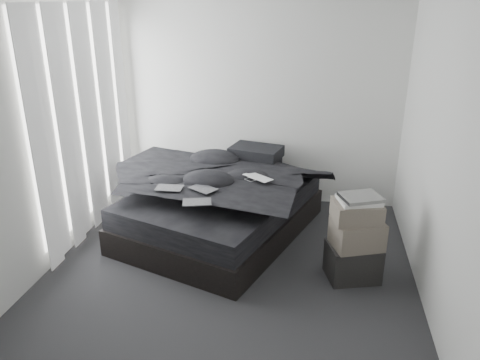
% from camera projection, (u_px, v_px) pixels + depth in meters
% --- Properties ---
extents(floor, '(3.60, 4.20, 0.01)m').
position_uv_depth(floor, '(226.00, 283.00, 4.49)').
color(floor, '#2C2C2E').
rests_on(floor, ground).
extents(wall_back, '(3.60, 0.01, 2.60)m').
position_uv_depth(wall_back, '(258.00, 103.00, 5.94)').
color(wall_back, silver).
rests_on(wall_back, ground).
extents(wall_front, '(3.60, 0.01, 2.60)m').
position_uv_depth(wall_front, '(128.00, 299.00, 2.09)').
color(wall_front, silver).
rests_on(wall_front, ground).
extents(wall_left, '(0.01, 4.20, 2.60)m').
position_uv_depth(wall_left, '(33.00, 143.00, 4.30)').
color(wall_left, silver).
rests_on(wall_left, ground).
extents(wall_right, '(0.01, 4.20, 2.60)m').
position_uv_depth(wall_right, '(445.00, 166.00, 3.73)').
color(wall_right, silver).
rests_on(wall_right, ground).
extents(window_left, '(0.02, 2.00, 2.30)m').
position_uv_depth(window_left, '(81.00, 115.00, 5.11)').
color(window_left, white).
rests_on(window_left, wall_left).
extents(curtain_left, '(0.06, 2.12, 2.48)m').
position_uv_depth(curtain_left, '(86.00, 122.00, 5.12)').
color(curtain_left, white).
rests_on(curtain_left, wall_left).
extents(bed, '(2.28, 2.60, 0.30)m').
position_uv_depth(bed, '(221.00, 220.00, 5.41)').
color(bed, black).
rests_on(bed, floor).
extents(mattress, '(2.20, 2.52, 0.23)m').
position_uv_depth(mattress, '(221.00, 199.00, 5.32)').
color(mattress, black).
rests_on(mattress, bed).
extents(duvet, '(2.13, 2.29, 0.25)m').
position_uv_depth(duvet, '(218.00, 181.00, 5.18)').
color(duvet, black).
rests_on(duvet, mattress).
extents(pillow_lower, '(0.77, 0.64, 0.15)m').
position_uv_depth(pillow_lower, '(252.00, 161.00, 5.96)').
color(pillow_lower, black).
rests_on(pillow_lower, mattress).
extents(pillow_upper, '(0.69, 0.55, 0.14)m').
position_uv_depth(pillow_upper, '(256.00, 152.00, 5.85)').
color(pillow_upper, black).
rests_on(pillow_upper, pillow_lower).
extents(laptop, '(0.41, 0.39, 0.03)m').
position_uv_depth(laptop, '(254.00, 172.00, 5.04)').
color(laptop, silver).
rests_on(laptop, duvet).
extents(comic_a, '(0.28, 0.19, 0.01)m').
position_uv_depth(comic_a, '(169.00, 181.00, 4.83)').
color(comic_a, black).
rests_on(comic_a, duvet).
extents(comic_b, '(0.33, 0.30, 0.01)m').
position_uv_depth(comic_b, '(203.00, 181.00, 4.81)').
color(comic_b, black).
rests_on(comic_b, duvet).
extents(comic_c, '(0.31, 0.25, 0.01)m').
position_uv_depth(comic_c, '(197.00, 193.00, 4.49)').
color(comic_c, black).
rests_on(comic_c, duvet).
extents(side_stand, '(0.46, 0.46, 0.66)m').
position_uv_depth(side_stand, '(172.00, 187.00, 5.86)').
color(side_stand, black).
rests_on(side_stand, floor).
extents(papers, '(0.32, 0.29, 0.01)m').
position_uv_depth(papers, '(172.00, 162.00, 5.73)').
color(papers, white).
rests_on(papers, side_stand).
extents(floor_books, '(0.17, 0.22, 0.15)m').
position_uv_depth(floor_books, '(133.00, 242.00, 5.09)').
color(floor_books, black).
rests_on(floor_books, floor).
extents(box_lower, '(0.56, 0.49, 0.35)m').
position_uv_depth(box_lower, '(353.00, 261.00, 4.52)').
color(box_lower, black).
rests_on(box_lower, floor).
extents(box_mid, '(0.54, 0.49, 0.27)m').
position_uv_depth(box_mid, '(357.00, 233.00, 4.40)').
color(box_mid, '#695E53').
rests_on(box_mid, box_lower).
extents(box_upper, '(0.49, 0.43, 0.19)m').
position_uv_depth(box_upper, '(357.00, 211.00, 4.32)').
color(box_upper, '#695E53').
rests_on(box_upper, box_mid).
extents(art_book_white, '(0.43, 0.38, 0.04)m').
position_uv_depth(art_book_white, '(359.00, 200.00, 4.28)').
color(art_book_white, silver).
rests_on(art_book_white, box_upper).
extents(art_book_snake, '(0.43, 0.39, 0.03)m').
position_uv_depth(art_book_snake, '(361.00, 197.00, 4.26)').
color(art_book_snake, silver).
rests_on(art_book_snake, art_book_white).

